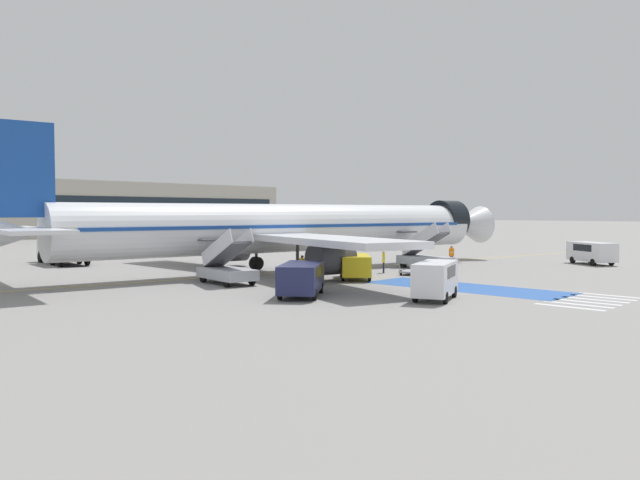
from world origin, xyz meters
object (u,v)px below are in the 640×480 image
Objects in this scene: ground_crew_2 at (384,260)px; service_van_3 at (592,251)px; ground_crew_0 at (302,265)px; service_van_1 at (355,264)px; ground_crew_1 at (452,254)px; boarding_stairs_aft at (227,270)px; boarding_stairs_forward at (425,257)px; fuel_tanker at (63,244)px; baggage_cart at (413,271)px; airliner at (288,229)px; terminal_building at (20,209)px; service_van_2 at (435,277)px; service_van_0 at (301,276)px.

service_van_3 is at bearing -61.39° from ground_crew_2.
ground_crew_2 is at bearing 62.74° from ground_crew_0.
ground_crew_1 is (14.32, 0.80, -0.01)m from service_van_1.
boarding_stairs_forward is at bearing -0.00° from boarding_stairs_aft.
fuel_tanker is at bearing 101.18° from boarding_stairs_aft.
service_van_3 reaches higher than ground_crew_0.
boarding_stairs_forward is 3.18× the size of ground_crew_0.
service_van_1 reaches higher than baggage_cart.
boarding_stairs_aft is 23.52m from fuel_tanker.
service_van_3 is (24.19, -15.13, -2.27)m from airliner.
airliner is 81.69m from terminal_building.
airliner reaches higher than baggage_cart.
boarding_stairs_forward is 32.94m from fuel_tanker.
service_van_3 reaches higher than service_van_1.
boarding_stairs_aft is 9.27m from service_van_1.
ground_crew_1 is at bearing 1.00° from boarding_stairs_aft.
ground_crew_0 is at bearing -32.41° from service_van_2.
fuel_tanker is 32.37m from baggage_cart.
service_van_3 is at bearing -126.05° from baggage_cart.
airliner is 14.75m from service_van_0.
terminal_building is (19.36, 60.55, 3.52)m from fuel_tanker.
boarding_stairs_aft reaches higher than ground_crew_1.
service_van_2 reaches higher than ground_crew_2.
service_van_0 reaches higher than service_van_1.
fuel_tanker is 4.98× the size of ground_crew_1.
boarding_stairs_forward is 13.17m from ground_crew_0.
ground_crew_1 reaches higher than baggage_cart.
ground_crew_0 is at bearing -167.76° from service_van_3.
boarding_stairs_forward is 1.05× the size of service_van_0.
airliner is 0.42× the size of terminal_building.
airliner is at bearing 131.96° from ground_crew_0.
fuel_tanker is (-0.50, 23.50, 0.91)m from boarding_stairs_aft.
terminal_building reaches higher than airliner.
airliner is at bearing -58.10° from fuel_tanker.
service_van_0 is 2.97× the size of ground_crew_2.
ground_crew_1 is at bearing 5.90° from boarding_stairs_forward.
boarding_stairs_aft reaches higher than ground_crew_2.
ground_crew_0 is 0.01× the size of terminal_building.
terminal_building reaches higher than ground_crew_0.
boarding_stairs_aft is 86.25m from terminal_building.
service_van_0 is (-19.59, -4.74, 0.16)m from boarding_stairs_forward.
service_van_1 is at bearing -48.26° from service_van_2.
baggage_cart is 1.69× the size of ground_crew_0.
terminal_building reaches higher than ground_crew_1.
airliner reaches higher than ground_crew_1.
boarding_stairs_aft is at bearing 129.59° from ground_crew_2.
service_van_3 is at bearing 3.86° from ground_crew_1.
ground_crew_2 is (-0.65, 2.36, 0.76)m from baggage_cart.
airliner is 12.18m from boarding_stairs_forward.
service_van_2 is (-5.04, -10.02, 0.19)m from service_van_1.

